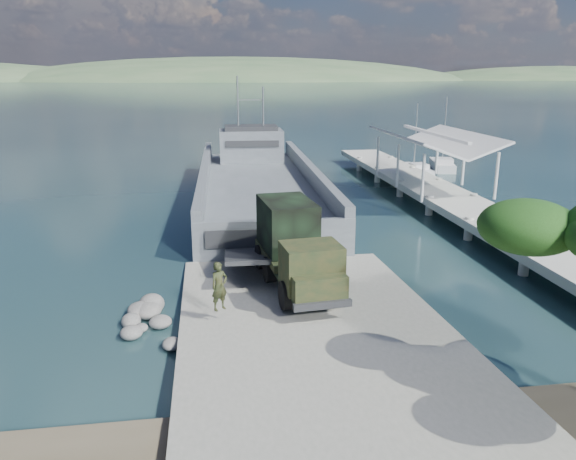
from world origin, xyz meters
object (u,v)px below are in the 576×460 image
object	(u,v)px
soldier	(220,296)
military_truck	(294,246)
landing_craft	(258,191)
sailboat_near	(414,170)
sailboat_far	(442,165)
pier	(436,184)

from	to	relation	value
soldier	military_truck	bearing A→B (deg)	12.42
landing_craft	sailboat_near	size ratio (longest dim) A/B	4.89
military_truck	sailboat_far	size ratio (longest dim) A/B	1.05
landing_craft	pier	bearing A→B (deg)	-11.94
landing_craft	sailboat_far	size ratio (longest dim) A/B	4.57
landing_craft	soldier	xyz separation A→B (m)	(-3.56, -21.93, 0.63)
landing_craft	soldier	distance (m)	22.22
pier	sailboat_near	bearing A→B (deg)	76.07
sailboat_far	pier	bearing A→B (deg)	-100.91
landing_craft	sailboat_near	world-z (taller)	landing_craft
pier	sailboat_near	distance (m)	12.96
military_truck	sailboat_near	xyz separation A→B (m)	(16.18, 27.99, -1.88)
landing_craft	sailboat_far	xyz separation A→B (m)	(19.84, 11.66, -0.42)
pier	landing_craft	distance (m)	13.31
soldier	pier	bearing A→B (deg)	17.09
pier	sailboat_far	world-z (taller)	sailboat_far
landing_craft	military_truck	distance (m)	18.70
landing_craft	sailboat_far	world-z (taller)	landing_craft
pier	sailboat_far	xyz separation A→B (m)	(6.94, 14.85, -1.21)
military_truck	sailboat_far	bearing A→B (deg)	50.77
military_truck	sailboat_near	size ratio (longest dim) A/B	1.12
military_truck	landing_craft	bearing A→B (deg)	83.68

